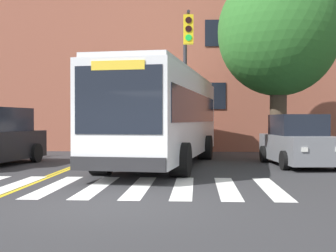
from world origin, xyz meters
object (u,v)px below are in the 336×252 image
at_px(city_bus, 164,115).
at_px(traffic_light_overhead, 186,63).
at_px(car_grey_far_lane, 298,143).
at_px(street_tree_curbside_large, 278,33).
at_px(car_navy_behind_bus, 171,135).

height_order(city_bus, traffic_light_overhead, traffic_light_overhead).
xyz_separation_m(city_bus, car_grey_far_lane, (4.96, -0.10, -1.03)).
bearing_deg(traffic_light_overhead, street_tree_curbside_large, 24.90).
distance_m(city_bus, car_navy_behind_bus, 8.31).
bearing_deg(traffic_light_overhead, city_bus, -143.07).
relative_size(car_grey_far_lane, traffic_light_overhead, 0.84).
bearing_deg(city_bus, street_tree_curbside_large, 27.21).
xyz_separation_m(city_bus, traffic_light_overhead, (0.81, 0.61, 2.02)).
bearing_deg(car_navy_behind_bus, street_tree_curbside_large, -50.46).
bearing_deg(city_bus, car_navy_behind_bus, 91.05).
bearing_deg(traffic_light_overhead, car_navy_behind_bus, 97.21).
bearing_deg(street_tree_curbside_large, car_grey_far_lane, -83.41).
height_order(city_bus, car_grey_far_lane, city_bus).
relative_size(car_navy_behind_bus, traffic_light_overhead, 0.68).
relative_size(traffic_light_overhead, street_tree_curbside_large, 0.71).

